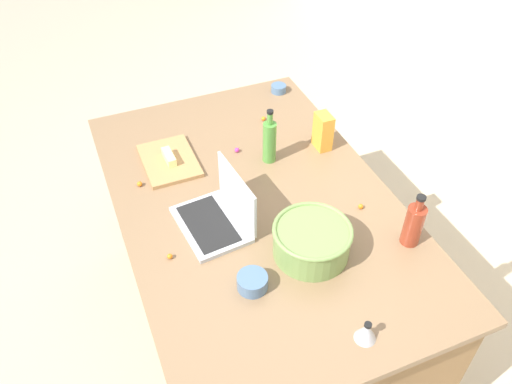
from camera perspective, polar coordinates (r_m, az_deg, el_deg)
ground_plane at (r=2.79m, az=-0.00°, el=-14.50°), size 12.00×12.00×0.00m
island_counter at (r=2.43m, az=-0.00°, el=-8.70°), size 1.68×1.08×0.90m
laptop at (r=1.98m, az=-4.05°, el=-2.45°), size 0.33×0.26×0.22m
mixing_bowl_large at (r=1.87m, az=6.12°, el=-5.29°), size 0.29×0.29×0.13m
bottle_soy at (r=1.96m, az=16.89°, el=-3.39°), size 0.07×0.07×0.23m
bottle_olive at (r=2.23m, az=1.49°, el=5.63°), size 0.06×0.06×0.26m
cutting_board at (r=2.31m, az=-9.49°, el=3.41°), size 0.31×0.22×0.02m
butter_stick_left at (r=2.29m, az=-9.51°, el=3.82°), size 0.11×0.04×0.04m
ramekin_small at (r=2.75m, az=2.49°, el=11.27°), size 0.08×0.08×0.04m
ramekin_medium at (r=1.79m, az=-0.40°, el=-9.84°), size 0.11×0.11×0.05m
kitchen_timer at (r=1.70m, az=12.00°, el=-14.74°), size 0.07×0.07×0.08m
candy_bag at (r=2.34m, az=7.35°, el=6.60°), size 0.09×0.06×0.17m
candy_0 at (r=1.85m, az=-0.01°, el=-8.31°), size 0.01×0.01×0.01m
candy_2 at (r=2.76m, az=3.13°, el=11.07°), size 0.02×0.02×0.02m
candy_4 at (r=1.91m, az=-9.42°, el=-6.97°), size 0.02×0.02×0.02m
candy_5 at (r=2.53m, az=0.83°, el=8.05°), size 0.02×0.02×0.02m
candy_6 at (r=2.33m, az=-2.10°, el=4.62°), size 0.02×0.02×0.02m
candy_7 at (r=2.10m, az=11.41°, el=-1.56°), size 0.02×0.02×0.02m
candy_8 at (r=2.21m, az=-12.63°, el=0.87°), size 0.02×0.02×0.02m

